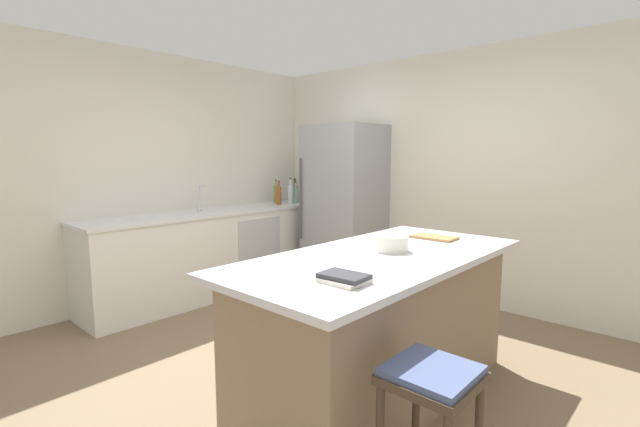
{
  "coord_description": "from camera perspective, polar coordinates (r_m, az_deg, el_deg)",
  "views": [
    {
      "loc": [
        1.97,
        -2.09,
        1.52
      ],
      "look_at": [
        -0.7,
        0.86,
        1.0
      ],
      "focal_mm": 24.35,
      "sensor_mm": 36.0,
      "label": 1
    }
  ],
  "objects": [
    {
      "name": "ground_plane",
      "position": [
        3.25,
        -1.07,
        -20.45
      ],
      "size": [
        7.2,
        7.2,
        0.0
      ],
      "primitive_type": "plane",
      "color": "#7A664C"
    },
    {
      "name": "wall_rear",
      "position": [
        4.77,
        17.84,
        4.46
      ],
      "size": [
        6.0,
        0.1,
        2.6
      ],
      "primitive_type": "cube",
      "color": "silver",
      "rests_on": "ground_plane"
    },
    {
      "name": "wall_left",
      "position": [
        4.9,
        -22.52,
        4.32
      ],
      "size": [
        0.1,
        6.0,
        2.6
      ],
      "primitive_type": "cube",
      "color": "silver",
      "rests_on": "ground_plane"
    },
    {
      "name": "counter_run_left",
      "position": [
        5.01,
        -13.38,
        -4.88
      ],
      "size": [
        0.66,
        2.91,
        0.93
      ],
      "color": "silver",
      "rests_on": "ground_plane"
    },
    {
      "name": "kitchen_island",
      "position": [
        2.86,
        7.8,
        -14.27
      ],
      "size": [
        0.98,
        2.1,
        0.92
      ],
      "color": "#8E755B",
      "rests_on": "ground_plane"
    },
    {
      "name": "refrigerator",
      "position": [
        5.1,
        3.23,
        0.93
      ],
      "size": [
        0.81,
        0.73,
        1.88
      ],
      "color": "#93969B",
      "rests_on": "ground_plane"
    },
    {
      "name": "bar_stool",
      "position": [
        2.02,
        14.36,
        -22.05
      ],
      "size": [
        0.36,
        0.36,
        0.66
      ],
      "color": "#473828",
      "rests_on": "ground_plane"
    },
    {
      "name": "sink_faucet",
      "position": [
        4.87,
        -15.53,
        2.09
      ],
      "size": [
        0.15,
        0.05,
        0.3
      ],
      "color": "silver",
      "rests_on": "counter_run_left"
    },
    {
      "name": "wine_bottle",
      "position": [
        5.76,
        -2.38,
        2.9
      ],
      "size": [
        0.07,
        0.07,
        0.33
      ],
      "color": "#19381E",
      "rests_on": "counter_run_left"
    },
    {
      "name": "syrup_bottle",
      "position": [
        5.71,
        -3.32,
        2.74
      ],
      "size": [
        0.06,
        0.06,
        0.31
      ],
      "color": "#5B3319",
      "rests_on": "counter_run_left"
    },
    {
      "name": "gin_bottle",
      "position": [
        5.58,
        -3.24,
        2.53
      ],
      "size": [
        0.07,
        0.07,
        0.27
      ],
      "color": "#8CB79E",
      "rests_on": "counter_run_left"
    },
    {
      "name": "soda_bottle",
      "position": [
        5.52,
        -3.89,
        2.63
      ],
      "size": [
        0.07,
        0.07,
        0.32
      ],
      "color": "silver",
      "rests_on": "counter_run_left"
    },
    {
      "name": "olive_oil_bottle",
      "position": [
        5.58,
        -5.8,
        2.61
      ],
      "size": [
        0.06,
        0.06,
        0.3
      ],
      "color": "olive",
      "rests_on": "counter_run_left"
    },
    {
      "name": "vinegar_bottle",
      "position": [
        5.37,
        -5.42,
        2.4
      ],
      "size": [
        0.06,
        0.06,
        0.29
      ],
      "color": "#994C23",
      "rests_on": "counter_run_left"
    },
    {
      "name": "cookbook_stack",
      "position": [
        2.11,
        3.17,
        -8.49
      ],
      "size": [
        0.24,
        0.17,
        0.04
      ],
      "color": "silver",
      "rests_on": "kitchen_island"
    },
    {
      "name": "mixing_bowl",
      "position": [
        2.82,
        9.28,
        -3.88
      ],
      "size": [
        0.23,
        0.23,
        0.1
      ],
      "color": "silver",
      "rests_on": "kitchen_island"
    },
    {
      "name": "cutting_board",
      "position": [
        3.31,
        14.75,
        -3.05
      ],
      "size": [
        0.32,
        0.19,
        0.02
      ],
      "color": "#9E7042",
      "rests_on": "kitchen_island"
    }
  ]
}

